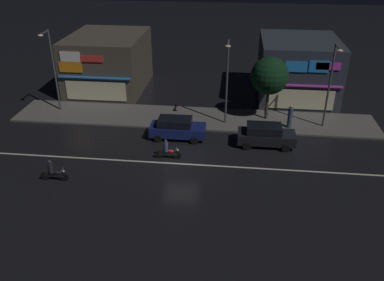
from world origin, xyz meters
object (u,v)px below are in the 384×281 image
object	(u,v)px
streetlamp_mid	(227,76)
parked_car_trailing	(177,128)
parked_car_near_kerb	(266,135)
streetlamp_west	(52,65)
traffic_cone	(154,128)
motorcycle_lead	(53,172)
motorcycle_following	(167,151)
streetlamp_east	(331,80)
pedestrian_on_sidewalk	(290,117)

from	to	relation	value
streetlamp_mid	parked_car_trailing	size ratio (longest dim) A/B	1.63
streetlamp_mid	parked_car_near_kerb	size ratio (longest dim) A/B	1.63
streetlamp_west	traffic_cone	bearing A→B (deg)	-17.79
streetlamp_west	parked_car_trailing	xyz separation A→B (m)	(11.24, -3.85, -3.49)
streetlamp_west	traffic_cone	size ratio (longest dim) A/B	13.00
parked_car_near_kerb	motorcycle_lead	size ratio (longest dim) A/B	2.26
parked_car_trailing	motorcycle_lead	distance (m)	9.94
streetlamp_west	motorcycle_following	distance (m)	13.64
streetlamp_west	streetlamp_mid	size ratio (longest dim) A/B	1.02
streetlamp_mid	motorcycle_lead	world-z (taller)	streetlamp_mid
streetlamp_mid	parked_car_near_kerb	xyz separation A→B (m)	(3.16, -3.21, -3.41)
streetlamp_east	pedestrian_on_sidewalk	bearing A→B (deg)	-172.49
parked_car_trailing	parked_car_near_kerb	bearing A→B (deg)	176.21
streetlamp_west	motorcycle_lead	world-z (taller)	streetlamp_west
pedestrian_on_sidewalk	parked_car_near_kerb	bearing A→B (deg)	113.34
pedestrian_on_sidewalk	streetlamp_mid	bearing A→B (deg)	56.12
parked_car_near_kerb	motorcycle_lead	world-z (taller)	parked_car_near_kerb
streetlamp_mid	motorcycle_following	xyz separation A→B (m)	(-3.88, -6.04, -3.65)
pedestrian_on_sidewalk	traffic_cone	world-z (taller)	pedestrian_on_sidewalk
streetlamp_mid	parked_car_near_kerb	world-z (taller)	streetlamp_mid
streetlamp_east	streetlamp_west	bearing A→B (deg)	177.88
motorcycle_following	traffic_cone	distance (m)	4.57
streetlamp_east	motorcycle_lead	world-z (taller)	streetlamp_east
streetlamp_east	parked_car_trailing	size ratio (longest dim) A/B	1.60
streetlamp_east	traffic_cone	size ratio (longest dim) A/B	12.48
pedestrian_on_sidewalk	streetlamp_west	bearing A→B (deg)	54.11
streetlamp_east	traffic_cone	bearing A→B (deg)	-171.33
streetlamp_mid	motorcycle_lead	bearing A→B (deg)	-138.17
parked_car_trailing	motorcycle_following	size ratio (longest dim) A/B	2.26
streetlamp_west	motorcycle_lead	xyz separation A→B (m)	(4.10, -10.75, -3.72)
motorcycle_following	parked_car_near_kerb	bearing A→B (deg)	19.70
pedestrian_on_sidewalk	motorcycle_following	bearing A→B (deg)	90.46
motorcycle_lead	parked_car_near_kerb	bearing A→B (deg)	-146.65
parked_car_near_kerb	pedestrian_on_sidewalk	bearing A→B (deg)	-124.23
parked_car_near_kerb	traffic_cone	world-z (taller)	parked_car_near_kerb
parked_car_near_kerb	traffic_cone	bearing A→B (deg)	-8.65
parked_car_trailing	motorcycle_following	bearing A→B (deg)	86.03
streetlamp_east	motorcycle_lead	distance (m)	21.59
motorcycle_lead	parked_car_trailing	bearing A→B (deg)	-127.45
streetlamp_east	motorcycle_following	size ratio (longest dim) A/B	3.61
parked_car_near_kerb	motorcycle_following	xyz separation A→B (m)	(-7.04, -2.83, -0.24)
parked_car_near_kerb	streetlamp_west	bearing A→B (deg)	-13.40
streetlamp_east	motorcycle_following	xyz separation A→B (m)	(-11.94, -6.27, -3.57)
parked_car_near_kerb	parked_car_trailing	bearing A→B (deg)	-3.79
motorcycle_following	parked_car_trailing	bearing A→B (deg)	83.85
pedestrian_on_sidewalk	parked_car_trailing	bearing A→B (deg)	74.01
streetlamp_east	traffic_cone	distance (m)	14.46
streetlamp_mid	motorcycle_following	size ratio (longest dim) A/B	3.69
streetlamp_mid	traffic_cone	bearing A→B (deg)	-161.91
streetlamp_west	parked_car_trailing	world-z (taller)	streetlamp_west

